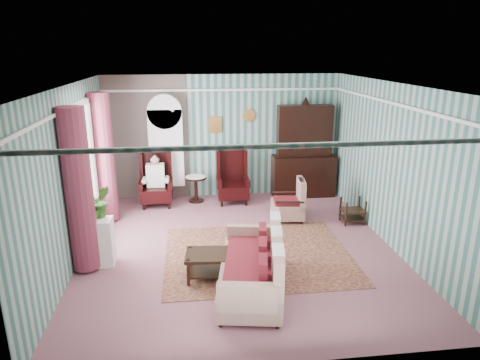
{
  "coord_description": "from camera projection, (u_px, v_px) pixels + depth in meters",
  "views": [
    {
      "loc": [
        -0.83,
        -6.97,
        3.46
      ],
      "look_at": [
        0.1,
        0.6,
        1.11
      ],
      "focal_mm": 32.0,
      "sensor_mm": 36.0,
      "label": 1
    }
  ],
  "objects": [
    {
      "name": "floor",
      "position": [
        239.0,
        248.0,
        7.73
      ],
      "size": [
        6.0,
        6.0,
        0.0
      ],
      "primitive_type": "plane",
      "color": "#995965",
      "rests_on": "ground"
    },
    {
      "name": "room_shell",
      "position": [
        201.0,
        138.0,
        7.23
      ],
      "size": [
        5.53,
        6.02,
        2.91
      ],
      "color": "#3C6D66",
      "rests_on": "ground"
    },
    {
      "name": "bookcase",
      "position": [
        167.0,
        154.0,
        9.93
      ],
      "size": [
        0.8,
        0.28,
        2.24
      ],
      "primitive_type": "cube",
      "color": "white",
      "rests_on": "floor"
    },
    {
      "name": "dresser_hutch",
      "position": [
        304.0,
        148.0,
        10.18
      ],
      "size": [
        1.5,
        0.56,
        2.36
      ],
      "primitive_type": "cube",
      "color": "black",
      "rests_on": "floor"
    },
    {
      "name": "wingback_left",
      "position": [
        156.0,
        179.0,
        9.68
      ],
      "size": [
        0.76,
        0.8,
        1.25
      ],
      "primitive_type": "cube",
      "color": "black",
      "rests_on": "floor"
    },
    {
      "name": "wingback_right",
      "position": [
        233.0,
        176.0,
        9.88
      ],
      "size": [
        0.76,
        0.8,
        1.25
      ],
      "primitive_type": "cube",
      "color": "black",
      "rests_on": "floor"
    },
    {
      "name": "seated_woman",
      "position": [
        156.0,
        181.0,
        9.69
      ],
      "size": [
        0.44,
        0.4,
        1.18
      ],
      "primitive_type": null,
      "color": "white",
      "rests_on": "floor"
    },
    {
      "name": "round_side_table",
      "position": [
        196.0,
        189.0,
        10.02
      ],
      "size": [
        0.5,
        0.5,
        0.6
      ],
      "primitive_type": "cylinder",
      "color": "black",
      "rests_on": "floor"
    },
    {
      "name": "nest_table",
      "position": [
        353.0,
        210.0,
        8.79
      ],
      "size": [
        0.45,
        0.38,
        0.54
      ],
      "primitive_type": "cube",
      "color": "black",
      "rests_on": "floor"
    },
    {
      "name": "plant_stand",
      "position": [
        96.0,
        242.0,
        7.05
      ],
      "size": [
        0.55,
        0.35,
        0.8
      ],
      "primitive_type": "cube",
      "color": "white",
      "rests_on": "floor"
    },
    {
      "name": "rug",
      "position": [
        258.0,
        255.0,
        7.47
      ],
      "size": [
        3.2,
        2.6,
        0.01
      ],
      "primitive_type": "cube",
      "color": "#43161B",
      "rests_on": "floor"
    },
    {
      "name": "sofa",
      "position": [
        251.0,
        260.0,
        6.22
      ],
      "size": [
        1.35,
        2.12,
        1.03
      ],
      "primitive_type": "cube",
      "rotation": [
        0.0,
        0.0,
        1.41
      ],
      "color": "beige",
      "rests_on": "floor"
    },
    {
      "name": "floral_armchair",
      "position": [
        288.0,
        195.0,
        8.87
      ],
      "size": [
        0.81,
        0.8,
        1.09
      ],
      "primitive_type": "cube",
      "rotation": [
        0.0,
        0.0,
        1.47
      ],
      "color": "#B9B28F",
      "rests_on": "floor"
    },
    {
      "name": "coffee_table",
      "position": [
        214.0,
        266.0,
        6.67
      ],
      "size": [
        0.93,
        0.62,
        0.43
      ],
      "primitive_type": "cube",
      "rotation": [
        0.0,
        0.0,
        -0.09
      ],
      "color": "black",
      "rests_on": "floor"
    },
    {
      "name": "potted_plant_a",
      "position": [
        86.0,
        212.0,
        6.73
      ],
      "size": [
        0.43,
        0.4,
        0.38
      ],
      "primitive_type": "imported",
      "rotation": [
        0.0,
        0.0,
        -0.41
      ],
      "color": "#1F551A",
      "rests_on": "plant_stand"
    },
    {
      "name": "potted_plant_b",
      "position": [
        101.0,
        201.0,
        6.99
      ],
      "size": [
        0.36,
        0.33,
        0.54
      ],
      "primitive_type": "imported",
      "rotation": [
        0.0,
        0.0,
        0.36
      ],
      "color": "#1D551A",
      "rests_on": "plant_stand"
    },
    {
      "name": "potted_plant_c",
      "position": [
        93.0,
        208.0,
        6.93
      ],
      "size": [
        0.22,
        0.22,
        0.36
      ],
      "primitive_type": "imported",
      "rotation": [
        0.0,
        0.0,
        -0.09
      ],
      "color": "#184E18",
      "rests_on": "plant_stand"
    }
  ]
}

